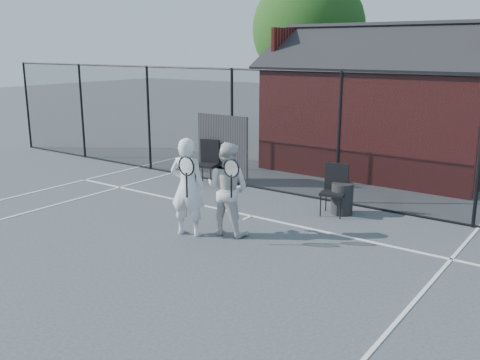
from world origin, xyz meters
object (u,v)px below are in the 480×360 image
Objects in this scene: waste_bin at (342,199)px; player_back at (228,189)px; chair_left at (206,163)px; chair_right at (334,191)px; player_front at (188,187)px; clubhouse at (384,115)px.

player_back is at bearing -116.80° from waste_bin.
player_back reaches higher than chair_left.
waste_bin is at bearing 45.58° from chair_right.
player_front is 2.77× the size of waste_bin.
player_back reaches higher than waste_bin.
player_back is at bearing -92.08° from clubhouse.
player_front is at bearing -69.89° from chair_left.
waste_bin is at bearing -78.30° from clubhouse.
waste_bin is at bearing 63.20° from player_back.
clubhouse reaches higher than waste_bin.
chair_right is at bearing -122.97° from waste_bin.
player_back is 2.62× the size of waste_bin.
player_front reaches higher than chair_right.
chair_left is (-2.78, 2.76, -0.33)m from player_back.
chair_left is at bearing 124.18° from player_front.
chair_right is (0.86, -4.90, -1.07)m from clubhouse.
player_front is 1.77× the size of chair_right.
player_front is 0.75m from player_back.
chair_left is at bearing 135.17° from player_back.
waste_bin is (1.24, 2.45, -0.55)m from player_back.
clubhouse reaches higher than player_front.
chair_right is at bearing 58.58° from player_front.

